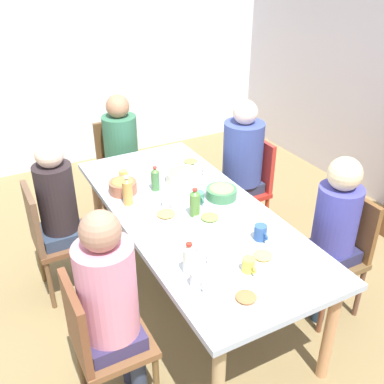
# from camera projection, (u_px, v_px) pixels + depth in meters

# --- Properties ---
(ground_plane) EXTENTS (6.65, 6.65, 0.00)m
(ground_plane) POSITION_uv_depth(u_px,v_px,m) (192.00, 296.00, 3.41)
(ground_plane) COLOR olive
(wall_left) EXTENTS (0.12, 4.99, 2.60)m
(wall_left) POSITION_uv_depth(u_px,v_px,m) (72.00, 52.00, 4.95)
(wall_left) COLOR silver
(wall_left) RESTS_ON ground_plane
(dining_table) EXTENTS (2.20, 0.96, 0.76)m
(dining_table) POSITION_uv_depth(u_px,v_px,m) (192.00, 220.00, 3.07)
(dining_table) COLOR #AEB9C6
(dining_table) RESTS_ON ground_plane
(chair_0) EXTENTS (0.40, 0.40, 0.90)m
(chair_0) POSITION_uv_depth(u_px,v_px,m) (249.00, 182.00, 3.94)
(chair_0) COLOR #AE261D
(chair_0) RESTS_ON ground_plane
(person_0) EXTENTS (0.34, 0.34, 1.27)m
(person_0) POSITION_uv_depth(u_px,v_px,m) (242.00, 158.00, 3.78)
(person_0) COLOR #2E2D47
(person_0) RESTS_ON ground_plane
(chair_1) EXTENTS (0.40, 0.40, 0.90)m
(chair_1) POSITION_uv_depth(u_px,v_px,m) (98.00, 339.00, 2.38)
(chair_1) COLOR brown
(chair_1) RESTS_ON ground_plane
(person_1) EXTENTS (0.31, 0.31, 1.29)m
(person_1) POSITION_uv_depth(u_px,v_px,m) (110.00, 298.00, 2.29)
(person_1) COLOR #2A2E48
(person_1) RESTS_ON ground_plane
(chair_2) EXTENTS (0.40, 0.40, 0.90)m
(chair_2) POSITION_uv_depth(u_px,v_px,m) (120.00, 162.00, 4.30)
(chair_2) COLOR brown
(chair_2) RESTS_ON ground_plane
(person_2) EXTENTS (0.31, 0.31, 1.19)m
(person_2) POSITION_uv_depth(u_px,v_px,m) (121.00, 145.00, 4.13)
(person_2) COLOR brown
(person_2) RESTS_ON ground_plane
(chair_3) EXTENTS (0.40, 0.40, 0.90)m
(chair_3) POSITION_uv_depth(u_px,v_px,m) (339.00, 248.00, 3.09)
(chair_3) COLOR brown
(chair_3) RESTS_ON ground_plane
(person_3) EXTENTS (0.30, 0.30, 1.22)m
(person_3) POSITION_uv_depth(u_px,v_px,m) (334.00, 225.00, 2.94)
(person_3) COLOR #25374D
(person_3) RESTS_ON ground_plane
(chair_4) EXTENTS (0.40, 0.40, 0.90)m
(chair_4) POSITION_uv_depth(u_px,v_px,m) (51.00, 235.00, 3.23)
(chair_4) COLOR brown
(chair_4) RESTS_ON ground_plane
(person_4) EXTENTS (0.30, 0.30, 1.23)m
(person_4) POSITION_uv_depth(u_px,v_px,m) (60.00, 207.00, 3.16)
(person_4) COLOR #31364A
(person_4) RESTS_ON ground_plane
(plate_0) EXTENTS (0.22, 0.22, 0.04)m
(plate_0) POSITION_uv_depth(u_px,v_px,m) (210.00, 219.00, 2.93)
(plate_0) COLOR white
(plate_0) RESTS_ON dining_table
(plate_1) EXTENTS (0.20, 0.20, 0.04)m
(plate_1) POSITION_uv_depth(u_px,v_px,m) (263.00, 257.00, 2.57)
(plate_1) COLOR silver
(plate_1) RESTS_ON dining_table
(plate_2) EXTENTS (0.23, 0.23, 0.04)m
(plate_2) POSITION_uv_depth(u_px,v_px,m) (166.00, 215.00, 2.96)
(plate_2) COLOR silver
(plate_2) RESTS_ON dining_table
(plate_3) EXTENTS (0.20, 0.20, 0.04)m
(plate_3) POSITION_uv_depth(u_px,v_px,m) (246.00, 299.00, 2.27)
(plate_3) COLOR beige
(plate_3) RESTS_ON dining_table
(plate_4) EXTENTS (0.21, 0.21, 0.04)m
(plate_4) POSITION_uv_depth(u_px,v_px,m) (191.00, 163.00, 3.67)
(plate_4) COLOR silver
(plate_4) RESTS_ON dining_table
(bowl_0) EXTENTS (0.20, 0.20, 0.11)m
(bowl_0) POSITION_uv_depth(u_px,v_px,m) (123.00, 186.00, 3.24)
(bowl_0) COLOR #9E5B41
(bowl_0) RESTS_ON dining_table
(bowl_1) EXTENTS (0.22, 0.22, 0.09)m
(bowl_1) POSITION_uv_depth(u_px,v_px,m) (221.00, 192.00, 3.18)
(bowl_1) COLOR #427B4E
(bowl_1) RESTS_ON dining_table
(bowl_2) EXTENTS (0.26, 0.26, 0.10)m
(bowl_2) POSITION_uv_depth(u_px,v_px,m) (183.00, 175.00, 3.39)
(bowl_2) COLOR beige
(bowl_2) RESTS_ON dining_table
(cup_0) EXTENTS (0.12, 0.08, 0.08)m
(cup_0) POSITION_uv_depth(u_px,v_px,m) (199.00, 197.00, 3.12)
(cup_0) COLOR #438467
(cup_0) RESTS_ON dining_table
(cup_1) EXTENTS (0.11, 0.08, 0.10)m
(cup_1) POSITION_uv_depth(u_px,v_px,m) (261.00, 233.00, 2.73)
(cup_1) COLOR #2F5493
(cup_1) RESTS_ON dining_table
(cup_2) EXTENTS (0.12, 0.08, 0.09)m
(cup_2) POSITION_uv_depth(u_px,v_px,m) (203.00, 252.00, 2.56)
(cup_2) COLOR white
(cup_2) RESTS_ON dining_table
(cup_3) EXTENTS (0.12, 0.08, 0.07)m
(cup_3) POSITION_uv_depth(u_px,v_px,m) (200.00, 169.00, 3.52)
(cup_3) COLOR white
(cup_3) RESTS_ON dining_table
(cup_4) EXTENTS (0.12, 0.08, 0.10)m
(cup_4) POSITION_uv_depth(u_px,v_px,m) (197.00, 279.00, 2.35)
(cup_4) COLOR white
(cup_4) RESTS_ON dining_table
(cup_5) EXTENTS (0.11, 0.08, 0.08)m
(cup_5) POSITION_uv_depth(u_px,v_px,m) (168.00, 202.00, 3.07)
(cup_5) COLOR white
(cup_5) RESTS_ON dining_table
(cup_6) EXTENTS (0.11, 0.07, 0.08)m
(cup_6) POSITION_uv_depth(u_px,v_px,m) (249.00, 265.00, 2.46)
(cup_6) COLOR #E8CC4C
(cup_6) RESTS_ON dining_table
(cup_7) EXTENTS (0.11, 0.07, 0.08)m
(cup_7) POSITION_uv_depth(u_px,v_px,m) (124.00, 175.00, 3.42)
(cup_7) COLOR #E3C053
(cup_7) RESTS_ON dining_table
(bottle_0) EXTENTS (0.07, 0.07, 0.20)m
(bottle_0) POSITION_uv_depth(u_px,v_px,m) (189.00, 259.00, 2.43)
(bottle_0) COLOR silver
(bottle_0) RESTS_ON dining_table
(bottle_1) EXTENTS (0.07, 0.07, 0.20)m
(bottle_1) POSITION_uv_depth(u_px,v_px,m) (195.00, 203.00, 2.94)
(bottle_1) COLOR #507C34
(bottle_1) RESTS_ON dining_table
(bottle_2) EXTENTS (0.07, 0.07, 0.21)m
(bottle_2) POSITION_uv_depth(u_px,v_px,m) (127.00, 191.00, 3.07)
(bottle_2) COLOR #C49043
(bottle_2) RESTS_ON dining_table
(bottle_3) EXTENTS (0.06, 0.06, 0.19)m
(bottle_3) POSITION_uv_depth(u_px,v_px,m) (155.00, 179.00, 3.26)
(bottle_3) COLOR #427840
(bottle_3) RESTS_ON dining_table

